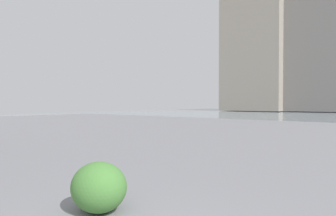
% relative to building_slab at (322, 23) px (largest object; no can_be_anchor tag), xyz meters
% --- Properties ---
extents(building_slab, '(12.60, 15.56, 39.59)m').
position_rel_building_slab_xyz_m(building_slab, '(0.00, 0.00, 0.00)').
color(building_slab, gray).
rests_on(building_slab, ground).
extents(building_annex, '(13.21, 10.10, 39.04)m').
position_rel_building_slab_xyz_m(building_annex, '(12.34, 5.52, -0.28)').
color(building_annex, '#9E9384').
rests_on(building_annex, ground).
extents(shrub_round, '(0.88, 0.79, 0.75)m').
position_rel_building_slab_xyz_m(shrub_round, '(-8.42, 65.12, -18.39)').
color(shrub_round, '#477F38').
rests_on(shrub_round, ground).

